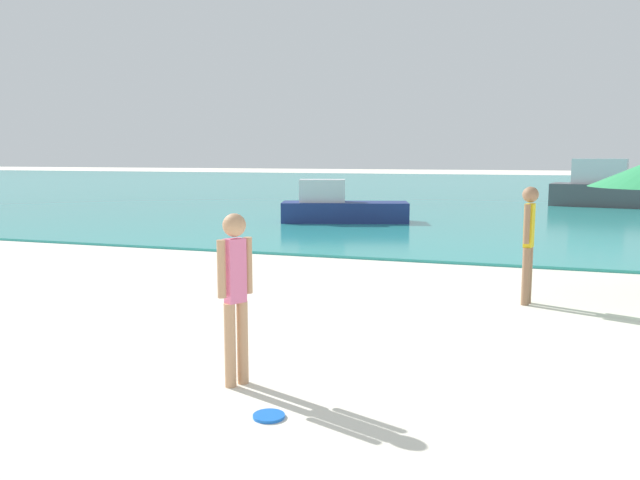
# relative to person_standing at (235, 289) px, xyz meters

# --- Properties ---
(water) EXTENTS (160.00, 60.00, 0.06)m
(water) POSITION_rel_person_standing_xyz_m (0.47, 37.38, -0.89)
(water) COLOR teal
(water) RESTS_ON ground
(person_standing) EXTENTS (0.22, 0.33, 1.61)m
(person_standing) POSITION_rel_person_standing_xyz_m (0.00, 0.00, 0.00)
(person_standing) COLOR tan
(person_standing) RESTS_ON ground
(frisbee) EXTENTS (0.26, 0.26, 0.03)m
(frisbee) POSITION_rel_person_standing_xyz_m (0.58, -0.60, -0.90)
(frisbee) COLOR blue
(frisbee) RESTS_ON ground
(person_distant) EXTENTS (0.22, 0.38, 1.70)m
(person_distant) POSITION_rel_person_standing_xyz_m (2.54, 4.29, 0.05)
(person_distant) COLOR #936B4C
(person_distant) RESTS_ON ground
(boat_near) EXTENTS (4.12, 2.30, 1.33)m
(boat_near) POSITION_rel_person_standing_xyz_m (-3.13, 13.89, -0.40)
(boat_near) COLOR navy
(boat_near) RESTS_ON water
(boat_far) EXTENTS (5.96, 2.80, 1.95)m
(boat_far) POSITION_rel_person_standing_xyz_m (5.99, 23.28, -0.18)
(boat_far) COLOR #4C4C51
(boat_far) RESTS_ON water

